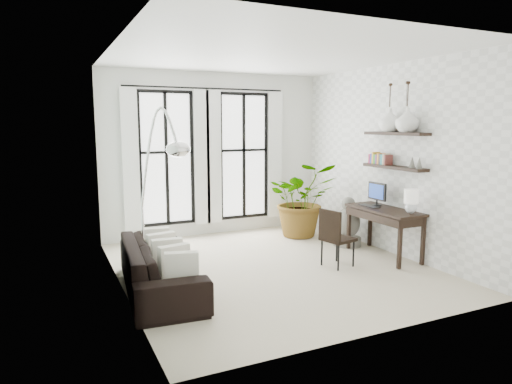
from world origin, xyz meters
TOP-DOWN VIEW (x-y plane):
  - floor at (0.00, 0.00)m, footprint 5.00×5.00m
  - ceiling at (0.00, 0.00)m, footprint 5.00×5.00m
  - wall_left at (-2.25, 0.00)m, footprint 0.00×5.00m
  - wall_right at (2.25, 0.00)m, footprint 0.00×5.00m
  - wall_back at (0.00, 2.50)m, footprint 4.50×0.00m
  - windows at (-0.20, 2.43)m, footprint 3.26×0.13m
  - wall_shelves at (2.11, -0.24)m, footprint 0.25×1.30m
  - sofa at (-1.80, -0.27)m, footprint 1.08×2.33m
  - throw_pillows at (-1.70, -0.27)m, footprint 0.40×1.52m
  - plant at (1.45, 1.54)m, footprint 1.61×1.50m
  - desk at (1.94, -0.32)m, footprint 0.59×1.38m
  - desk_chair at (0.88, -0.39)m, footprint 0.52×0.52m
  - arc_lamp at (-1.69, 0.04)m, footprint 0.74×0.86m
  - buddha at (1.85, 0.57)m, footprint 0.50×0.50m
  - vase_a at (2.11, -0.53)m, footprint 0.37×0.37m
  - vase_b at (2.11, -0.13)m, footprint 0.37×0.37m

SIDE VIEW (x-z plane):
  - floor at x=0.00m, z-range 0.00..0.00m
  - sofa at x=-1.80m, z-range 0.00..0.66m
  - buddha at x=1.85m, z-range -0.07..0.83m
  - throw_pillows at x=-1.70m, z-range 0.30..0.70m
  - desk_chair at x=0.88m, z-range 0.06..0.97m
  - plant at x=1.45m, z-range 0.00..1.47m
  - desk at x=1.94m, z-range 0.15..1.36m
  - windows at x=-0.20m, z-range 0.24..2.88m
  - wall_left at x=-2.25m, z-range -0.90..4.10m
  - wall_right at x=2.25m, z-range -0.90..4.10m
  - wall_back at x=0.00m, z-range -0.65..3.85m
  - wall_shelves at x=2.11m, z-range 1.43..2.03m
  - arc_lamp at x=-1.69m, z-range 0.61..3.05m
  - vase_a at x=2.11m, z-range 2.07..2.46m
  - vase_b at x=2.11m, z-range 2.07..2.46m
  - ceiling at x=0.00m, z-range 3.20..3.20m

